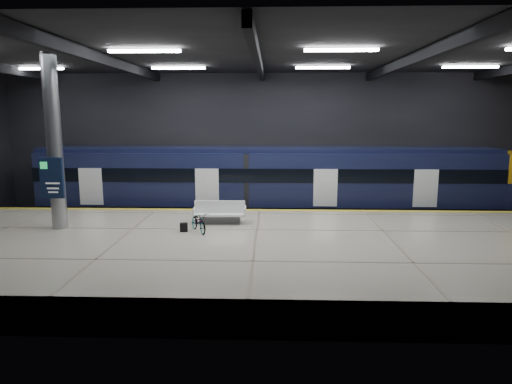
{
  "coord_description": "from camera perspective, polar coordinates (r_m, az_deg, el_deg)",
  "views": [
    {
      "loc": [
        0.58,
        -18.72,
        5.61
      ],
      "look_at": [
        -0.13,
        1.5,
        2.2
      ],
      "focal_mm": 32.0,
      "sensor_mm": 36.0,
      "label": 1
    }
  ],
  "objects": [
    {
      "name": "rails",
      "position": [
        24.85,
        0.63,
        -3.29
      ],
      "size": [
        30.0,
        1.52,
        0.16
      ],
      "color": "gray",
      "rests_on": "ground"
    },
    {
      "name": "room_shell",
      "position": [
        18.74,
        0.23,
        9.9
      ],
      "size": [
        30.1,
        16.1,
        8.05
      ],
      "color": "black",
      "rests_on": "ground"
    },
    {
      "name": "ground",
      "position": [
        19.56,
        0.23,
        -7.11
      ],
      "size": [
        30.0,
        30.0,
        0.0
      ],
      "primitive_type": "plane",
      "color": "black",
      "rests_on": "ground"
    },
    {
      "name": "platform",
      "position": [
        17.01,
        -0.04,
        -7.75
      ],
      "size": [
        30.0,
        11.0,
        1.1
      ],
      "primitive_type": "cube",
      "color": "beige",
      "rests_on": "ground"
    },
    {
      "name": "train",
      "position": [
        24.52,
        5.5,
        1.2
      ],
      "size": [
        29.4,
        2.84,
        3.79
      ],
      "color": "black",
      "rests_on": "ground"
    },
    {
      "name": "safety_strip",
      "position": [
        21.95,
        0.45,
        -2.28
      ],
      "size": [
        30.0,
        0.4,
        0.01
      ],
      "primitive_type": "cube",
      "color": "gold",
      "rests_on": "platform"
    },
    {
      "name": "pannier_bag",
      "position": [
        18.16,
        -9.02,
        -4.37
      ],
      "size": [
        0.33,
        0.24,
        0.35
      ],
      "primitive_type": "cube",
      "rotation": [
        0.0,
        0.0,
        0.23
      ],
      "color": "black",
      "rests_on": "platform"
    },
    {
      "name": "bicycle",
      "position": [
        18.0,
        -7.16,
        -3.74
      ],
      "size": [
        1.17,
        1.56,
        0.78
      ],
      "primitive_type": "imported",
      "rotation": [
        0.0,
        0.0,
        0.49
      ],
      "color": "#99999E",
      "rests_on": "platform"
    },
    {
      "name": "bench",
      "position": [
        19.35,
        -4.54,
        -2.91
      ],
      "size": [
        2.22,
        0.97,
        0.97
      ],
      "rotation": [
        0.0,
        0.0,
        0.03
      ],
      "color": "#595B60",
      "rests_on": "platform"
    },
    {
      "name": "info_column",
      "position": [
        19.7,
        -23.93,
        5.41
      ],
      "size": [
        0.9,
        0.78,
        6.9
      ],
      "color": "#9EA0A5",
      "rests_on": "platform"
    }
  ]
}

